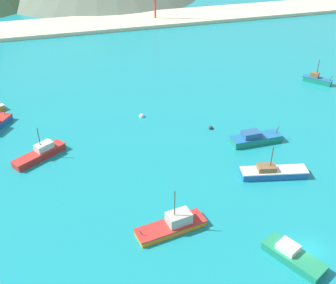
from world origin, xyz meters
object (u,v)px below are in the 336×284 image
fishing_boat_1 (255,138)px  fishing_boat_8 (273,172)px  fishing_boat_6 (317,79)px  buoy_1 (142,116)px  fishing_boat_7 (40,153)px  fishing_boat_5 (173,224)px  fishing_boat_0 (293,256)px  buoy_0 (211,128)px

fishing_boat_1 → fishing_boat_8: bearing=-102.2°
fishing_boat_6 → fishing_boat_8: bearing=-134.2°
fishing_boat_8 → buoy_1: (-15.53, 26.50, -0.61)m
fishing_boat_8 → fishing_boat_7: bearing=154.8°
fishing_boat_7 → fishing_boat_8: fishing_boat_7 is taller
fishing_boat_5 → buoy_1: size_ratio=9.47×
fishing_boat_0 → fishing_boat_7: size_ratio=0.89×
fishing_boat_7 → buoy_0: 32.62m
fishing_boat_1 → buoy_1: (-17.77, 16.16, -0.72)m
fishing_boat_1 → fishing_boat_7: bearing=170.1°
fishing_boat_7 → fishing_boat_0: bearing=-48.7°
fishing_boat_0 → fishing_boat_5: 15.97m
fishing_boat_7 → fishing_boat_5: bearing=-54.7°
fishing_boat_5 → fishing_boat_7: (-16.85, 23.81, 0.02)m
fishing_boat_5 → buoy_0: (15.75, 24.32, -0.70)m
fishing_boat_7 → fishing_boat_8: bearing=-25.2°
fishing_boat_6 → buoy_1: (-45.74, -4.55, -0.70)m
fishing_boat_8 → buoy_1: size_ratio=10.31×
fishing_boat_5 → fishing_boat_1: bearing=38.4°
fishing_boat_6 → fishing_boat_8: (-30.21, -31.05, -0.09)m
fishing_boat_0 → fishing_boat_1: size_ratio=0.87×
fishing_boat_7 → buoy_1: bearing=24.6°
fishing_boat_5 → fishing_boat_6: 62.36m
fishing_boat_1 → buoy_1: bearing=137.7°
fishing_boat_6 → buoy_1: 45.97m
buoy_0 → buoy_1: (-11.91, 8.95, 0.04)m
fishing_boat_5 → fishing_boat_6: bearing=37.3°
fishing_boat_0 → fishing_boat_1: bearing=71.5°
fishing_boat_6 → fishing_boat_7: 67.90m
fishing_boat_5 → fishing_boat_0: bearing=-37.6°
fishing_boat_5 → buoy_1: bearing=83.4°
fishing_boat_0 → fishing_boat_6: (36.92, 47.55, 0.13)m
fishing_boat_0 → fishing_boat_8: fishing_boat_8 is taller
fishing_boat_5 → buoy_0: 28.98m
fishing_boat_1 → buoy_0: (-5.86, 7.21, -0.75)m
fishing_boat_8 → buoy_0: fishing_boat_8 is taller
buoy_1 → fishing_boat_7: bearing=-155.4°
fishing_boat_7 → buoy_0: (32.61, 0.51, -0.72)m
fishing_boat_1 → fishing_boat_8: size_ratio=0.87×
buoy_1 → fishing_boat_1: bearing=-42.3°
fishing_boat_6 → buoy_0: (-33.83, -13.50, -0.73)m
fishing_boat_6 → fishing_boat_8: fishing_boat_6 is taller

